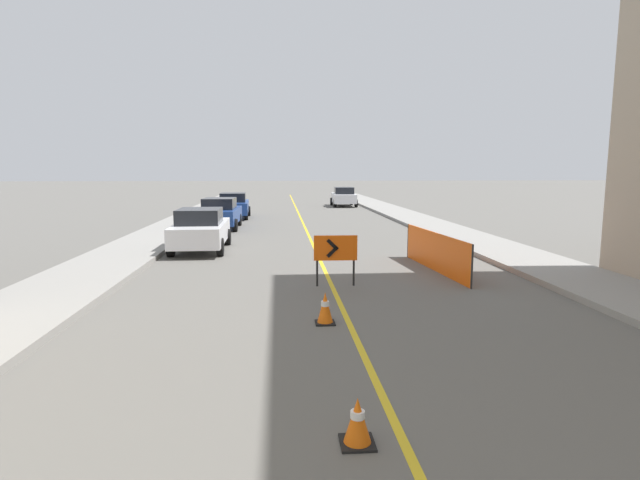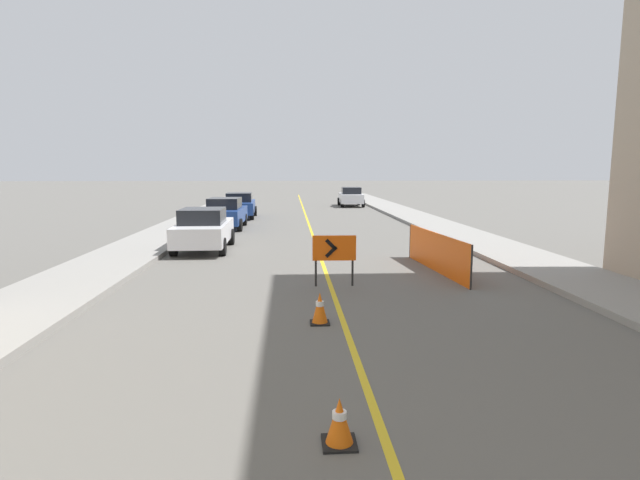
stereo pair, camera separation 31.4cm
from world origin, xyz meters
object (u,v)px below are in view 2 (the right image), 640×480
at_px(traffic_cone_fourth, 339,422).
at_px(parked_car_opposite_side, 351,197).
at_px(parked_car_curb_far, 240,205).
at_px(traffic_cone_fifth, 320,308).
at_px(parked_car_curb_near, 204,229).
at_px(parked_car_curb_mid, 225,213).
at_px(arrow_barricade_primary, 334,250).

xyz_separation_m(traffic_cone_fourth, parked_car_opposite_side, (4.54, 36.07, 0.53)).
xyz_separation_m(traffic_cone_fourth, parked_car_curb_far, (-3.67, 26.49, 0.53)).
bearing_deg(traffic_cone_fifth, traffic_cone_fourth, -90.64).
distance_m(parked_car_curb_near, parked_car_curb_far, 12.76).
height_order(parked_car_curb_near, parked_car_curb_mid, same).
xyz_separation_m(traffic_cone_fourth, arrow_barricade_primary, (0.62, 7.59, 0.68)).
bearing_deg(traffic_cone_fourth, parked_car_curb_far, 97.89).
bearing_deg(parked_car_curb_mid, arrow_barricade_primary, -69.73).
bearing_deg(parked_car_curb_near, parked_car_curb_far, 88.69).
bearing_deg(arrow_barricade_primary, traffic_cone_fourth, -93.09).
relative_size(parked_car_curb_near, parked_car_curb_far, 0.99).
height_order(traffic_cone_fourth, parked_car_curb_mid, parked_car_curb_mid).
xyz_separation_m(arrow_barricade_primary, parked_car_curb_far, (-4.29, 18.90, -0.15)).
height_order(traffic_cone_fourth, parked_car_curb_far, parked_car_curb_far).
bearing_deg(parked_car_curb_mid, traffic_cone_fourth, -77.96).
bearing_deg(arrow_barricade_primary, parked_car_curb_mid, 110.30).
xyz_separation_m(parked_car_curb_near, parked_car_curb_far, (0.10, 12.76, 0.00)).
height_order(traffic_cone_fourth, traffic_cone_fifth, traffic_cone_fifth).
xyz_separation_m(traffic_cone_fifth, arrow_barricade_primary, (0.57, 3.19, 0.64)).
distance_m(arrow_barricade_primary, parked_car_opposite_side, 28.75).
bearing_deg(traffic_cone_fifth, parked_car_curb_far, 99.56).
distance_m(arrow_barricade_primary, parked_car_curb_far, 19.38).
bearing_deg(parked_car_curb_near, arrow_barricade_primary, -55.35).
bearing_deg(traffic_cone_fourth, parked_car_curb_near, 105.35).
bearing_deg(parked_car_curb_far, traffic_cone_fourth, -84.32).
relative_size(arrow_barricade_primary, parked_car_opposite_side, 0.30).
distance_m(traffic_cone_fourth, traffic_cone_fifth, 4.39).
height_order(arrow_barricade_primary, parked_car_curb_far, parked_car_curb_far).
relative_size(traffic_cone_fifth, arrow_barricade_primary, 0.48).
distance_m(parked_car_curb_mid, parked_car_curb_far, 5.75).
bearing_deg(parked_car_curb_mid, parked_car_curb_far, 89.75).
xyz_separation_m(parked_car_curb_mid, parked_car_curb_far, (0.18, 5.74, 0.00)).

